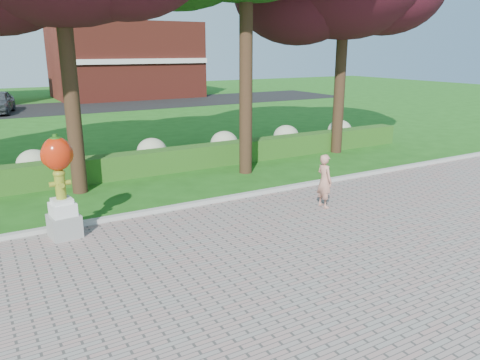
% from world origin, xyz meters
% --- Properties ---
extents(ground, '(100.00, 100.00, 0.00)m').
position_xyz_m(ground, '(0.00, 0.00, 0.00)').
color(ground, '#1D5615').
rests_on(ground, ground).
extents(walkway, '(40.00, 14.00, 0.04)m').
position_xyz_m(walkway, '(0.00, -4.00, 0.02)').
color(walkway, gray).
rests_on(walkway, ground).
extents(curb, '(40.00, 0.18, 0.15)m').
position_xyz_m(curb, '(0.00, 3.00, 0.07)').
color(curb, '#ADADA5').
rests_on(curb, ground).
extents(lawn_hedge, '(24.00, 0.70, 0.80)m').
position_xyz_m(lawn_hedge, '(0.00, 7.00, 0.40)').
color(lawn_hedge, '#214F16').
rests_on(lawn_hedge, ground).
extents(hydrangea_row, '(20.10, 1.10, 0.99)m').
position_xyz_m(hydrangea_row, '(0.57, 8.00, 0.55)').
color(hydrangea_row, '#A6AF85').
rests_on(hydrangea_row, ground).
extents(street, '(50.00, 8.00, 0.02)m').
position_xyz_m(street, '(0.00, 28.00, 0.01)').
color(street, black).
rests_on(street, ground).
extents(building_right, '(12.00, 8.00, 6.40)m').
position_xyz_m(building_right, '(8.00, 34.00, 3.20)').
color(building_right, maroon).
rests_on(building_right, ground).
extents(hydrant_sculpture, '(0.71, 0.71, 2.36)m').
position_xyz_m(hydrant_sculpture, '(-3.06, 2.50, 1.29)').
color(hydrant_sculpture, gray).
rests_on(hydrant_sculpture, walkway).
extents(woman, '(0.37, 0.54, 1.45)m').
position_xyz_m(woman, '(3.39, 1.18, 0.77)').
color(woman, tan).
rests_on(woman, walkway).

